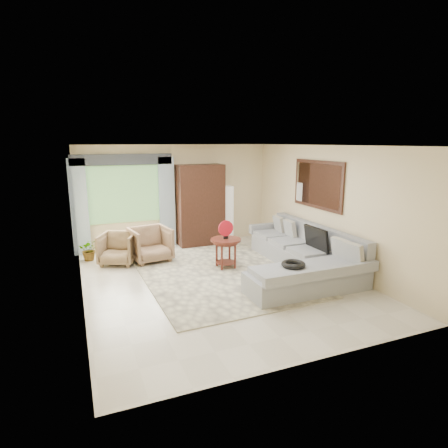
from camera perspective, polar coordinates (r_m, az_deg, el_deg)
name	(u,v)px	position (r m, az deg, el deg)	size (l,w,h in m)	color
ground	(219,281)	(7.42, -0.77, -8.65)	(6.00, 6.00, 0.00)	silver
area_rug	(219,274)	(7.77, -0.74, -7.58)	(3.00, 4.00, 0.02)	beige
sectional_sofa	(302,259)	(7.97, 11.77, -5.25)	(2.30, 3.46, 0.90)	gray
tv_screen	(316,239)	(7.93, 13.89, -2.17)	(0.06, 0.74, 0.48)	black
garden_hose	(293,264)	(6.77, 10.53, -6.06)	(0.43, 0.43, 0.09)	black
coffee_table	(226,253)	(8.03, 0.27, -4.40)	(0.65, 0.65, 0.65)	#431812
red_disc	(226,228)	(7.90, 0.27, -0.66)	(0.34, 0.34, 0.03)	red
armchair_left	(118,248)	(8.64, -15.82, -3.61)	(0.75, 0.77, 0.70)	olive
armchair_right	(150,244)	(8.65, -11.14, -3.05)	(0.84, 0.86, 0.78)	#956B51
potted_plant	(89,250)	(9.13, -19.82, -3.68)	(0.45, 0.39, 0.50)	#999999
armoire	(200,205)	(9.80, -3.62, 2.91)	(1.20, 0.55, 2.10)	black
floor_lamp	(228,214)	(10.19, 0.56, 1.59)	(0.24, 0.24, 1.50)	silver
window	(124,194)	(9.57, -15.01, 4.40)	(1.80, 0.04, 1.40)	#669E59
curtain_left	(79,208)	(9.45, -21.18, 2.35)	(0.40, 0.08, 2.30)	#9EB7CC
curtain_right	(167,202)	(9.70, -8.70, 3.30)	(0.40, 0.08, 2.30)	#9EB7CC
valance	(122,159)	(9.43, -15.25, 9.47)	(2.40, 0.12, 0.26)	#1E232D
wall_mirror	(318,185)	(8.48, 14.06, 5.85)	(0.05, 1.70, 1.05)	black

